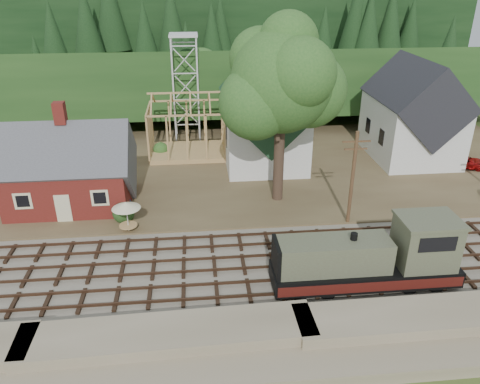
{
  "coord_description": "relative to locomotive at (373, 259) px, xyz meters",
  "views": [
    {
      "loc": [
        -5.08,
        -27.25,
        18.95
      ],
      "look_at": [
        -1.78,
        6.0,
        3.0
      ],
      "focal_mm": 35.0,
      "sensor_mm": 36.0,
      "label": 1
    }
  ],
  "objects": [
    {
      "name": "railroad_bed",
      "position": [
        -5.93,
        3.0,
        -2.03
      ],
      "size": [
        64.0,
        11.0,
        0.16
      ],
      "primitive_type": "cube",
      "color": "#726B5B",
      "rests_on": "ground"
    },
    {
      "name": "embankment",
      "position": [
        -5.93,
        -5.5,
        -2.11
      ],
      "size": [
        64.0,
        5.0,
        1.6
      ],
      "primitive_type": "cube",
      "color": "#7F7259",
      "rests_on": "ground"
    },
    {
      "name": "telegraph_pole_near",
      "position": [
        1.07,
        8.2,
        2.13
      ],
      "size": [
        2.2,
        0.28,
        8.0
      ],
      "color": "#4C331E",
      "rests_on": "ground"
    },
    {
      "name": "village_flat",
      "position": [
        -5.93,
        21.0,
        -1.96
      ],
      "size": [
        64.0,
        26.0,
        0.3
      ],
      "primitive_type": "cube",
      "color": "brown",
      "rests_on": "ground"
    },
    {
      "name": "big_tree",
      "position": [
        -3.76,
        13.08,
        8.1
      ],
      "size": [
        10.9,
        8.4,
        14.7
      ],
      "color": "#38281E",
      "rests_on": "village_flat"
    },
    {
      "name": "hillside",
      "position": [
        -5.93,
        45.0,
        -2.11
      ],
      "size": [
        70.0,
        28.96,
        12.74
      ],
      "primitive_type": "cube",
      "rotation": [
        -0.17,
        0.0,
        0.0
      ],
      "color": "#1E3F19",
      "rests_on": "ground"
    },
    {
      "name": "car_green",
      "position": [
        -24.09,
        16.21,
        -1.18
      ],
      "size": [
        3.87,
        1.49,
        1.26
      ],
      "primitive_type": "imported",
      "rotation": [
        0.0,
        0.0,
        1.61
      ],
      "color": "gray",
      "rests_on": "village_flat"
    },
    {
      "name": "farmhouse",
      "position": [
        12.07,
        22.0,
        2.75
      ],
      "size": [
        8.4,
        10.8,
        10.6
      ],
      "color": "silver",
      "rests_on": "village_flat"
    },
    {
      "name": "ground",
      "position": [
        -5.93,
        3.0,
        -2.11
      ],
      "size": [
        140.0,
        140.0,
        0.0
      ],
      "primitive_type": "plane",
      "color": "#384C1E",
      "rests_on": "ground"
    },
    {
      "name": "car_blue",
      "position": [
        -18.31,
        13.73,
        -1.19
      ],
      "size": [
        3.35,
        3.81,
        1.24
      ],
      "primitive_type": "imported",
      "rotation": [
        0.0,
        0.0,
        0.64
      ],
      "color": "#5C81C5",
      "rests_on": "village_flat"
    },
    {
      "name": "patio_set",
      "position": [
        -16.6,
        8.5,
        0.29
      ],
      "size": [
        2.22,
        2.22,
        2.47
      ],
      "color": "silver",
      "rests_on": "village_flat"
    },
    {
      "name": "locomotive",
      "position": [
        0.0,
        0.0,
        0.0
      ],
      "size": [
        11.92,
        2.98,
        4.77
      ],
      "color": "black",
      "rests_on": "railroad_bed"
    },
    {
      "name": "ridge",
      "position": [
        -5.93,
        61.0,
        -2.11
      ],
      "size": [
        80.0,
        20.0,
        12.0
      ],
      "primitive_type": "cube",
      "color": "black",
      "rests_on": "ground"
    },
    {
      "name": "car_red",
      "position": [
        16.74,
        18.35,
        -1.21
      ],
      "size": [
        4.75,
        3.47,
        1.2
      ],
      "primitive_type": "imported",
      "rotation": [
        0.0,
        0.0,
        1.18
      ],
      "color": "#B20E0E",
      "rests_on": "village_flat"
    },
    {
      "name": "church",
      "position": [
        -3.93,
        22.68,
        3.07
      ],
      "size": [
        8.4,
        15.17,
        13.0
      ],
      "color": "silver",
      "rests_on": "village_flat"
    },
    {
      "name": "timber_frame",
      "position": [
        -11.93,
        25.0,
        1.15
      ],
      "size": [
        8.2,
        6.2,
        6.99
      ],
      "color": "tan",
      "rests_on": "village_flat"
    },
    {
      "name": "lattice_tower",
      "position": [
        -11.93,
        31.0,
        7.92
      ],
      "size": [
        3.2,
        3.2,
        12.12
      ],
      "color": "silver",
      "rests_on": "village_flat"
    },
    {
      "name": "depot",
      "position": [
        -21.93,
        14.0,
        1.1
      ],
      "size": [
        10.8,
        7.41,
        9.0
      ],
      "color": "#5B1C14",
      "rests_on": "village_flat"
    }
  ]
}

